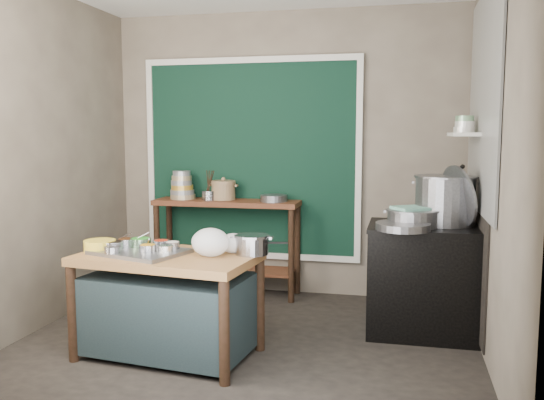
% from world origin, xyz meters
% --- Properties ---
extents(floor, '(3.50, 3.00, 0.02)m').
position_xyz_m(floor, '(0.00, 0.00, -0.01)').
color(floor, '#2A2520').
rests_on(floor, ground).
extents(back_wall, '(3.50, 0.02, 2.80)m').
position_xyz_m(back_wall, '(0.00, 1.51, 1.40)').
color(back_wall, '#766A5B').
rests_on(back_wall, floor).
extents(left_wall, '(0.02, 3.00, 2.80)m').
position_xyz_m(left_wall, '(-1.76, 0.00, 1.40)').
color(left_wall, '#766A5B').
rests_on(left_wall, floor).
extents(right_wall, '(0.02, 3.00, 2.80)m').
position_xyz_m(right_wall, '(1.76, 0.00, 1.40)').
color(right_wall, '#766A5B').
rests_on(right_wall, floor).
extents(curtain_panel, '(2.10, 0.02, 1.90)m').
position_xyz_m(curtain_panel, '(-0.35, 1.47, 1.35)').
color(curtain_panel, black).
rests_on(curtain_panel, back_wall).
extents(curtain_frame, '(2.22, 0.03, 2.02)m').
position_xyz_m(curtain_frame, '(-0.35, 1.46, 1.35)').
color(curtain_frame, beige).
rests_on(curtain_frame, back_wall).
extents(tile_panel, '(0.02, 1.70, 1.70)m').
position_xyz_m(tile_panel, '(1.74, 0.55, 1.85)').
color(tile_panel, '#B2B2AA').
rests_on(tile_panel, right_wall).
extents(soot_patch, '(0.01, 1.30, 1.30)m').
position_xyz_m(soot_patch, '(1.74, 0.65, 0.70)').
color(soot_patch, black).
rests_on(soot_patch, right_wall).
extents(wall_shelf, '(0.22, 0.70, 0.03)m').
position_xyz_m(wall_shelf, '(1.63, 0.85, 1.60)').
color(wall_shelf, beige).
rests_on(wall_shelf, right_wall).
extents(prep_table, '(1.33, 0.86, 0.75)m').
position_xyz_m(prep_table, '(-0.48, -0.38, 0.38)').
color(prep_table, brown).
rests_on(prep_table, floor).
extents(back_counter, '(1.45, 0.40, 0.95)m').
position_xyz_m(back_counter, '(-0.55, 1.28, 0.47)').
color(back_counter, '#5B2D1A').
rests_on(back_counter, floor).
extents(stove_block, '(0.90, 0.68, 0.85)m').
position_xyz_m(stove_block, '(1.35, 0.55, 0.42)').
color(stove_block, black).
rests_on(stove_block, floor).
extents(stove_top, '(0.92, 0.69, 0.03)m').
position_xyz_m(stove_top, '(1.35, 0.55, 0.86)').
color(stove_top, black).
rests_on(stove_top, stove_block).
extents(condiment_tray, '(0.73, 0.61, 0.03)m').
position_xyz_m(condiment_tray, '(-0.68, -0.40, 0.76)').
color(condiment_tray, gray).
rests_on(condiment_tray, prep_table).
extents(condiment_bowls, '(0.53, 0.39, 0.06)m').
position_xyz_m(condiment_bowls, '(-0.70, -0.36, 0.80)').
color(condiment_bowls, gray).
rests_on(condiment_bowls, condiment_tray).
extents(yellow_basin, '(0.25, 0.25, 0.09)m').
position_xyz_m(yellow_basin, '(-0.98, -0.42, 0.79)').
color(yellow_basin, gold).
rests_on(yellow_basin, prep_table).
extents(saucepan, '(0.30, 0.30, 0.14)m').
position_xyz_m(saucepan, '(0.11, -0.24, 0.82)').
color(saucepan, gray).
rests_on(saucepan, prep_table).
extents(plastic_bag_a, '(0.34, 0.32, 0.20)m').
position_xyz_m(plastic_bag_a, '(-0.15, -0.38, 0.85)').
color(plastic_bag_a, white).
rests_on(plastic_bag_a, prep_table).
extents(plastic_bag_b, '(0.22, 0.20, 0.14)m').
position_xyz_m(plastic_bag_b, '(-0.03, -0.24, 0.82)').
color(plastic_bag_b, white).
rests_on(plastic_bag_b, prep_table).
extents(bowl_stack, '(0.25, 0.25, 0.28)m').
position_xyz_m(bowl_stack, '(-1.02, 1.28, 1.07)').
color(bowl_stack, tan).
rests_on(bowl_stack, back_counter).
extents(utensil_cup, '(0.20, 0.20, 0.09)m').
position_xyz_m(utensil_cup, '(-0.72, 1.26, 1.00)').
color(utensil_cup, gray).
rests_on(utensil_cup, back_counter).
extents(ceramic_crock, '(0.26, 0.26, 0.17)m').
position_xyz_m(ceramic_crock, '(-0.59, 1.31, 1.04)').
color(ceramic_crock, olive).
rests_on(ceramic_crock, back_counter).
extents(wide_bowl, '(0.26, 0.26, 0.07)m').
position_xyz_m(wide_bowl, '(-0.07, 1.26, 0.98)').
color(wide_bowl, gray).
rests_on(wide_bowl, back_counter).
extents(stock_pot, '(0.56, 0.56, 0.39)m').
position_xyz_m(stock_pot, '(1.48, 0.62, 1.08)').
color(stock_pot, gray).
rests_on(stock_pot, stove_top).
extents(pot_lid, '(0.31, 0.50, 0.49)m').
position_xyz_m(pot_lid, '(1.58, 0.54, 1.12)').
color(pot_lid, gray).
rests_on(pot_lid, stove_top).
extents(steamer, '(0.43, 0.43, 0.14)m').
position_xyz_m(steamer, '(1.23, 0.46, 0.95)').
color(steamer, gray).
rests_on(steamer, stove_top).
extents(green_cloth, '(0.36, 0.34, 0.02)m').
position_xyz_m(green_cloth, '(1.23, 0.46, 1.03)').
color(green_cloth, '#67A79B').
rests_on(green_cloth, steamer).
extents(shallow_pan, '(0.53, 0.53, 0.05)m').
position_xyz_m(shallow_pan, '(1.16, 0.27, 0.91)').
color(shallow_pan, gray).
rests_on(shallow_pan, stove_top).
extents(shelf_bowl_stack, '(0.17, 0.17, 0.13)m').
position_xyz_m(shelf_bowl_stack, '(1.63, 0.75, 1.68)').
color(shelf_bowl_stack, silver).
rests_on(shelf_bowl_stack, wall_shelf).
extents(shelf_bowl_green, '(0.13, 0.13, 0.04)m').
position_xyz_m(shelf_bowl_green, '(1.63, 1.07, 1.64)').
color(shelf_bowl_green, gray).
rests_on(shelf_bowl_green, wall_shelf).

